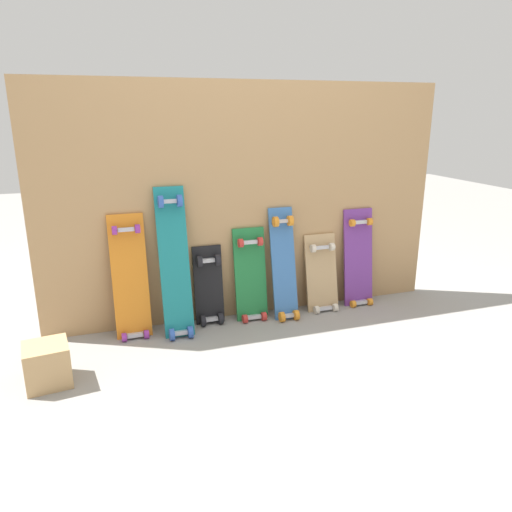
{
  "coord_description": "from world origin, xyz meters",
  "views": [
    {
      "loc": [
        -0.92,
        -2.84,
        1.32
      ],
      "look_at": [
        0.0,
        -0.07,
        0.44
      ],
      "focal_mm": 33.89,
      "sensor_mm": 36.0,
      "label": 1
    }
  ],
  "objects_px": {
    "skateboard_black": "(209,290)",
    "skateboard_blue": "(284,269)",
    "wooden_crate": "(47,364)",
    "skateboard_green": "(251,279)",
    "skateboard_teal": "(175,268)",
    "skateboard_orange": "(130,282)",
    "skateboard_purple": "(358,262)",
    "skateboard_natural": "(322,278)"
  },
  "relations": [
    {
      "from": "skateboard_purple",
      "to": "wooden_crate",
      "type": "distance_m",
      "value": 2.07
    },
    {
      "from": "skateboard_teal",
      "to": "skateboard_purple",
      "type": "relative_size",
      "value": 1.28
    },
    {
      "from": "skateboard_orange",
      "to": "skateboard_natural",
      "type": "bearing_deg",
      "value": 0.13
    },
    {
      "from": "skateboard_blue",
      "to": "skateboard_orange",
      "type": "bearing_deg",
      "value": 178.59
    },
    {
      "from": "skateboard_orange",
      "to": "skateboard_teal",
      "type": "xyz_separation_m",
      "value": [
        0.26,
        -0.04,
        0.08
      ]
    },
    {
      "from": "skateboard_blue",
      "to": "skateboard_purple",
      "type": "distance_m",
      "value": 0.58
    },
    {
      "from": "skateboard_green",
      "to": "wooden_crate",
      "type": "relative_size",
      "value": 3.14
    },
    {
      "from": "skateboard_blue",
      "to": "skateboard_purple",
      "type": "relative_size",
      "value": 1.05
    },
    {
      "from": "skateboard_black",
      "to": "skateboard_natural",
      "type": "xyz_separation_m",
      "value": [
        0.78,
        -0.02,
        0.0
      ]
    },
    {
      "from": "skateboard_black",
      "to": "skateboard_natural",
      "type": "height_order",
      "value": "skateboard_natural"
    },
    {
      "from": "wooden_crate",
      "to": "skateboard_blue",
      "type": "bearing_deg",
      "value": 16.47
    },
    {
      "from": "skateboard_orange",
      "to": "skateboard_purple",
      "type": "height_order",
      "value": "skateboard_orange"
    },
    {
      "from": "skateboard_black",
      "to": "skateboard_green",
      "type": "xyz_separation_m",
      "value": [
        0.28,
        -0.01,
        0.04
      ]
    },
    {
      "from": "skateboard_green",
      "to": "skateboard_natural",
      "type": "relative_size",
      "value": 1.14
    },
    {
      "from": "skateboard_orange",
      "to": "skateboard_black",
      "type": "relative_size",
      "value": 1.44
    },
    {
      "from": "skateboard_black",
      "to": "skateboard_purple",
      "type": "bearing_deg",
      "value": -0.43
    },
    {
      "from": "skateboard_teal",
      "to": "skateboard_black",
      "type": "bearing_deg",
      "value": 17.22
    },
    {
      "from": "skateboard_black",
      "to": "skateboard_blue",
      "type": "relative_size",
      "value": 0.72
    },
    {
      "from": "skateboard_purple",
      "to": "skateboard_teal",
      "type": "bearing_deg",
      "value": -177.32
    },
    {
      "from": "skateboard_orange",
      "to": "wooden_crate",
      "type": "xyz_separation_m",
      "value": [
        -0.45,
        -0.45,
        -0.23
      ]
    },
    {
      "from": "skateboard_orange",
      "to": "skateboard_purple",
      "type": "xyz_separation_m",
      "value": [
        1.55,
        0.02,
        -0.03
      ]
    },
    {
      "from": "skateboard_orange",
      "to": "skateboard_black",
      "type": "bearing_deg",
      "value": 3.04
    },
    {
      "from": "skateboard_natural",
      "to": "wooden_crate",
      "type": "height_order",
      "value": "skateboard_natural"
    },
    {
      "from": "skateboard_teal",
      "to": "skateboard_black",
      "type": "xyz_separation_m",
      "value": [
        0.22,
        0.07,
        -0.19
      ]
    },
    {
      "from": "skateboard_purple",
      "to": "wooden_crate",
      "type": "relative_size",
      "value": 3.51
    },
    {
      "from": "skateboard_teal",
      "to": "skateboard_natural",
      "type": "xyz_separation_m",
      "value": [
        1.0,
        0.05,
        -0.19
      ]
    },
    {
      "from": "skateboard_green",
      "to": "skateboard_orange",
      "type": "bearing_deg",
      "value": -179.19
    },
    {
      "from": "skateboard_black",
      "to": "skateboard_purple",
      "type": "relative_size",
      "value": 0.75
    },
    {
      "from": "skateboard_green",
      "to": "skateboard_purple",
      "type": "height_order",
      "value": "skateboard_purple"
    },
    {
      "from": "skateboard_blue",
      "to": "skateboard_purple",
      "type": "xyz_separation_m",
      "value": [
        0.58,
        0.04,
        -0.03
      ]
    },
    {
      "from": "skateboard_black",
      "to": "skateboard_natural",
      "type": "relative_size",
      "value": 0.96
    },
    {
      "from": "skateboard_teal",
      "to": "skateboard_natural",
      "type": "relative_size",
      "value": 1.62
    },
    {
      "from": "skateboard_green",
      "to": "skateboard_purple",
      "type": "bearing_deg",
      "value": 0.5
    },
    {
      "from": "skateboard_orange",
      "to": "skateboard_blue",
      "type": "xyz_separation_m",
      "value": [
        0.98,
        -0.02,
        -0.01
      ]
    },
    {
      "from": "skateboard_teal",
      "to": "skateboard_green",
      "type": "xyz_separation_m",
      "value": [
        0.5,
        0.05,
        -0.15
      ]
    },
    {
      "from": "skateboard_natural",
      "to": "skateboard_teal",
      "type": "bearing_deg",
      "value": -177.4
    },
    {
      "from": "skateboard_green",
      "to": "skateboard_blue",
      "type": "distance_m",
      "value": 0.23
    },
    {
      "from": "skateboard_purple",
      "to": "wooden_crate",
      "type": "bearing_deg",
      "value": -166.96
    },
    {
      "from": "skateboard_natural",
      "to": "wooden_crate",
      "type": "xyz_separation_m",
      "value": [
        -1.72,
        -0.45,
        -0.12
      ]
    },
    {
      "from": "skateboard_green",
      "to": "skateboard_blue",
      "type": "relative_size",
      "value": 0.85
    },
    {
      "from": "skateboard_teal",
      "to": "skateboard_green",
      "type": "relative_size",
      "value": 1.43
    },
    {
      "from": "skateboard_orange",
      "to": "skateboard_purple",
      "type": "distance_m",
      "value": 1.56
    }
  ]
}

